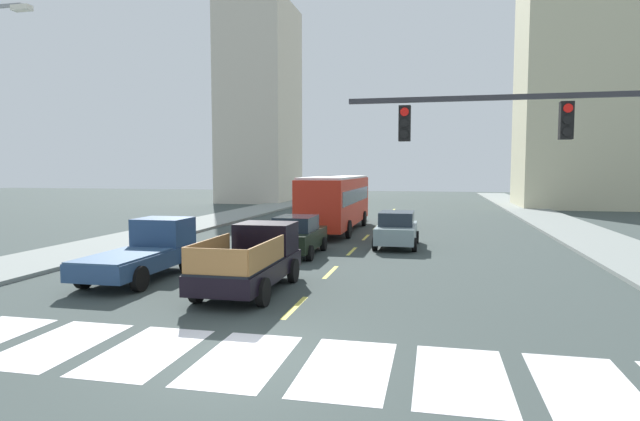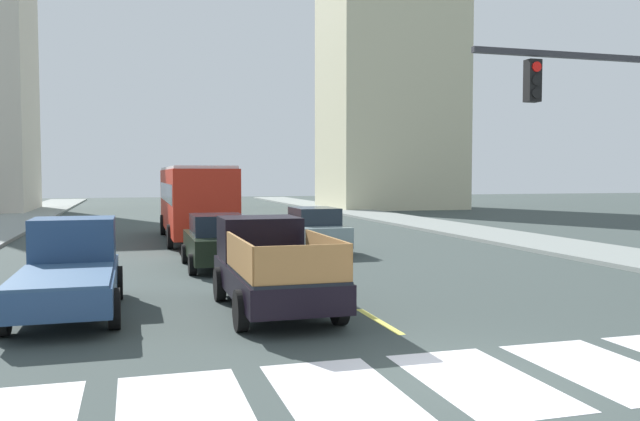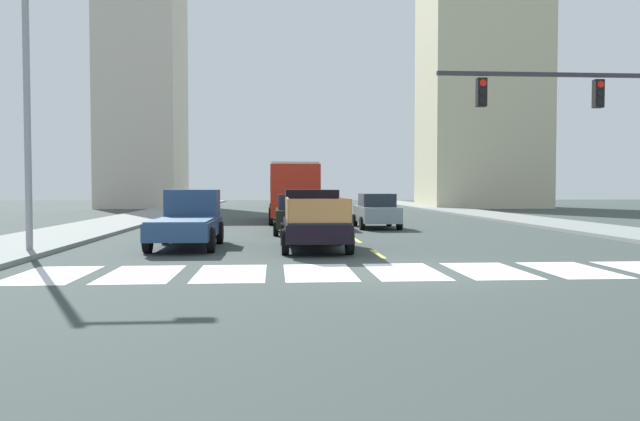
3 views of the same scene
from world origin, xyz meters
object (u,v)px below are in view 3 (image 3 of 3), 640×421
at_px(pickup_stakebed, 313,220).
at_px(city_bus, 293,189).
at_px(traffic_signal_gantry, 634,116).
at_px(streetlight_left, 32,91).
at_px(sedan_near_left, 376,211).
at_px(pickup_dark, 188,220).
at_px(sedan_near_right, 296,214).

bearing_deg(pickup_stakebed, city_bus, 88.78).
height_order(city_bus, traffic_signal_gantry, traffic_signal_gantry).
bearing_deg(streetlight_left, sedan_near_left, 42.17).
height_order(pickup_stakebed, city_bus, city_bus).
distance_m(pickup_dark, city_bus, 15.11).
bearing_deg(sedan_near_right, city_bus, 88.68).
bearing_deg(pickup_dark, pickup_stakebed, -15.27).
relative_size(traffic_signal_gantry, streetlight_left, 1.00).
xyz_separation_m(city_bus, sedan_near_right, (-0.09, -8.86, -1.09)).
distance_m(sedan_near_right, traffic_signal_gantry, 13.97).
relative_size(pickup_stakebed, sedan_near_left, 1.18).
distance_m(pickup_stakebed, pickup_dark, 4.37).
distance_m(pickup_stakebed, traffic_signal_gantry, 10.42).
relative_size(pickup_dark, sedan_near_left, 1.18).
relative_size(sedan_near_right, streetlight_left, 0.49).
bearing_deg(city_bus, traffic_signal_gantry, -62.37).
bearing_deg(pickup_dark, sedan_near_right, 52.14).
distance_m(pickup_stakebed, city_bus, 15.48).
bearing_deg(city_bus, pickup_stakebed, -89.68).
relative_size(city_bus, traffic_signal_gantry, 1.20).
distance_m(pickup_dark, sedan_near_left, 12.06).
xyz_separation_m(sedan_near_left, streetlight_left, (-12.37, -11.20, 4.11)).
xyz_separation_m(pickup_dark, city_bus, (4.02, 14.53, 1.03)).
height_order(pickup_dark, city_bus, city_bus).
bearing_deg(sedan_near_right, streetlight_left, -137.03).
distance_m(pickup_dark, sedan_near_right, 6.90).
relative_size(pickup_dark, traffic_signal_gantry, 0.58).
distance_m(sedan_near_left, streetlight_left, 17.19).
height_order(pickup_dark, sedan_near_right, pickup_dark).
xyz_separation_m(pickup_dark, sedan_near_left, (8.04, 8.99, -0.06)).
height_order(pickup_stakebed, pickup_dark, same).
distance_m(sedan_near_left, sedan_near_right, 5.28).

